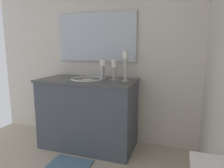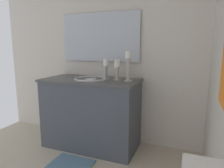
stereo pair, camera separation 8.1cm
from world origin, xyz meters
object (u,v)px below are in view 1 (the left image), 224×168
Objects in this scene: vanity_cabinet at (88,113)px; mirror at (96,37)px; candle_holder_tall at (125,65)px; candle_holder_mid at (103,69)px; candle_holder_short at (114,69)px; sink_basin at (88,82)px.

mirror is at bearing 179.99° from vanity_cabinet.
vanity_cabinet is 3.50× the size of candle_holder_tall.
vanity_cabinet is at bearing -89.63° from candle_holder_tall.
mirror is at bearing -142.32° from candle_holder_mid.
candle_holder_mid is at bearing 100.78° from vanity_cabinet.
candle_holder_mid is (-0.00, -0.14, 0.00)m from candle_holder_short.
mirror is 0.56m from candle_holder_short.
candle_holder_short is (-0.03, 0.33, 0.16)m from sink_basin.
candle_holder_short is (-0.03, 0.33, 0.55)m from vanity_cabinet.
sink_basin is 0.52m from candle_holder_tall.
candle_holder_short is at bearing 95.76° from vanity_cabinet.
sink_basin is 1.66× the size of candle_holder_mid.
vanity_cabinet is at bearing -0.01° from mirror.
candle_holder_tall is (0.28, 0.47, -0.33)m from mirror.
candle_holder_tall is (-0.00, 0.47, 0.22)m from sink_basin.
sink_basin is at bearing -79.17° from candle_holder_mid.
vanity_cabinet is 0.59m from candle_holder_mid.
candle_holder_mid reaches higher than candle_holder_short.
sink_basin is 0.25m from candle_holder_mid.
candle_holder_tall is at bearing 78.07° from candle_holder_short.
candle_holder_mid is (0.24, 0.19, -0.38)m from mirror.
sink_basin is 0.37m from candle_holder_short.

